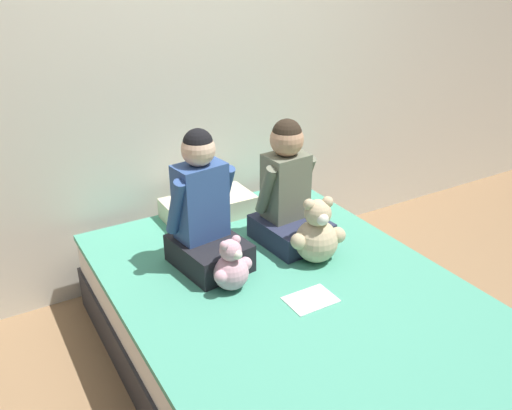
{
  "coord_description": "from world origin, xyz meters",
  "views": [
    {
      "loc": [
        -1.14,
        -1.64,
        1.79
      ],
      "look_at": [
        0.0,
        0.3,
        0.72
      ],
      "focal_mm": 38.0,
      "sensor_mm": 36.0,
      "label": 1
    }
  ],
  "objects_px": {
    "teddy_bear_held_by_left_child": "(231,268)",
    "teddy_bear_held_by_right_child": "(317,235)",
    "child_on_right": "(288,193)",
    "sign_card": "(311,299)",
    "child_on_left": "(204,213)",
    "pillow_at_headboard": "(208,207)",
    "bed": "(289,328)"
  },
  "relations": [
    {
      "from": "child_on_right",
      "to": "pillow_at_headboard",
      "type": "distance_m",
      "value": 0.53
    },
    {
      "from": "child_on_left",
      "to": "child_on_right",
      "type": "relative_size",
      "value": 1.04
    },
    {
      "from": "child_on_right",
      "to": "sign_card",
      "type": "relative_size",
      "value": 2.99
    },
    {
      "from": "pillow_at_headboard",
      "to": "teddy_bear_held_by_left_child",
      "type": "bearing_deg",
      "value": -108.01
    },
    {
      "from": "pillow_at_headboard",
      "to": "bed",
      "type": "bearing_deg",
      "value": -90.0
    },
    {
      "from": "child_on_right",
      "to": "teddy_bear_held_by_left_child",
      "type": "height_order",
      "value": "child_on_right"
    },
    {
      "from": "bed",
      "to": "teddy_bear_held_by_left_child",
      "type": "relative_size",
      "value": 7.94
    },
    {
      "from": "child_on_right",
      "to": "pillow_at_headboard",
      "type": "xyz_separation_m",
      "value": [
        -0.23,
        0.44,
        -0.2
      ]
    },
    {
      "from": "child_on_left",
      "to": "teddy_bear_held_by_left_child",
      "type": "xyz_separation_m",
      "value": [
        0.0,
        -0.25,
        -0.16
      ]
    },
    {
      "from": "teddy_bear_held_by_left_child",
      "to": "pillow_at_headboard",
      "type": "distance_m",
      "value": 0.72
    },
    {
      "from": "child_on_right",
      "to": "sign_card",
      "type": "height_order",
      "value": "child_on_right"
    },
    {
      "from": "child_on_left",
      "to": "pillow_at_headboard",
      "type": "xyz_separation_m",
      "value": [
        0.23,
        0.44,
        -0.2
      ]
    },
    {
      "from": "teddy_bear_held_by_right_child",
      "to": "bed",
      "type": "bearing_deg",
      "value": -137.09
    },
    {
      "from": "child_on_left",
      "to": "pillow_at_headboard",
      "type": "height_order",
      "value": "child_on_left"
    },
    {
      "from": "sign_card",
      "to": "bed",
      "type": "bearing_deg",
      "value": 100.94
    },
    {
      "from": "teddy_bear_held_by_left_child",
      "to": "teddy_bear_held_by_right_child",
      "type": "relative_size",
      "value": 0.76
    },
    {
      "from": "pillow_at_headboard",
      "to": "sign_card",
      "type": "relative_size",
      "value": 2.34
    },
    {
      "from": "child_on_left",
      "to": "teddy_bear_held_by_right_child",
      "type": "bearing_deg",
      "value": -35.91
    },
    {
      "from": "bed",
      "to": "sign_card",
      "type": "relative_size",
      "value": 9.34
    },
    {
      "from": "bed",
      "to": "teddy_bear_held_by_right_child",
      "type": "bearing_deg",
      "value": 30.0
    },
    {
      "from": "bed",
      "to": "child_on_right",
      "type": "relative_size",
      "value": 3.12
    },
    {
      "from": "pillow_at_headboard",
      "to": "sign_card",
      "type": "bearing_deg",
      "value": -88.6
    },
    {
      "from": "bed",
      "to": "child_on_left",
      "type": "distance_m",
      "value": 0.65
    },
    {
      "from": "child_on_left",
      "to": "pillow_at_headboard",
      "type": "relative_size",
      "value": 1.33
    },
    {
      "from": "child_on_left",
      "to": "sign_card",
      "type": "distance_m",
      "value": 0.62
    },
    {
      "from": "bed",
      "to": "child_on_left",
      "type": "bearing_deg",
      "value": 120.86
    },
    {
      "from": "teddy_bear_held_by_left_child",
      "to": "teddy_bear_held_by_right_child",
      "type": "distance_m",
      "value": 0.46
    },
    {
      "from": "bed",
      "to": "child_on_right",
      "type": "xyz_separation_m",
      "value": [
        0.23,
        0.38,
        0.48
      ]
    },
    {
      "from": "teddy_bear_held_by_left_child",
      "to": "pillow_at_headboard",
      "type": "xyz_separation_m",
      "value": [
        0.22,
        0.69,
        -0.05
      ]
    },
    {
      "from": "teddy_bear_held_by_left_child",
      "to": "teddy_bear_held_by_right_child",
      "type": "xyz_separation_m",
      "value": [
        0.46,
        0.0,
        0.03
      ]
    },
    {
      "from": "child_on_left",
      "to": "bed",
      "type": "bearing_deg",
      "value": -66.91
    },
    {
      "from": "teddy_bear_held_by_left_child",
      "to": "sign_card",
      "type": "relative_size",
      "value": 1.18
    }
  ]
}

